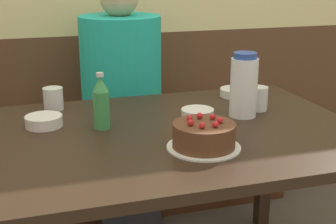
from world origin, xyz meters
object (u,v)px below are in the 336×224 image
(water_pitcher, at_px, (244,86))
(bowl_soup_white, at_px, (197,113))
(bowl_rice_small, at_px, (235,92))
(bench_seat, at_px, (120,170))
(glass_water_tall, at_px, (258,98))
(person_teal_shirt, at_px, (121,104))
(bowl_side_dish, at_px, (44,121))
(soju_bottle, at_px, (101,102))
(birthday_cake, at_px, (204,136))
(glass_shot_small, at_px, (53,99))

(water_pitcher, height_order, bowl_soup_white, water_pitcher)
(water_pitcher, relative_size, bowl_rice_small, 1.81)
(bench_seat, bearing_deg, glass_water_tall, -59.02)
(bowl_rice_small, distance_m, person_teal_shirt, 0.60)
(glass_water_tall, bearing_deg, bowl_side_dish, 176.78)
(water_pitcher, bearing_deg, glass_water_tall, 29.85)
(bowl_soup_white, height_order, bowl_rice_small, bowl_rice_small)
(bench_seat, relative_size, water_pitcher, 7.42)
(soju_bottle, distance_m, bowl_soup_white, 0.38)
(birthday_cake, xyz_separation_m, bowl_rice_small, (0.36, 0.53, -0.02))
(bench_seat, xyz_separation_m, bowl_rice_small, (0.43, -0.49, 0.53))
(water_pitcher, distance_m, glass_shot_small, 0.75)
(glass_water_tall, height_order, glass_shot_small, glass_water_tall)
(person_teal_shirt, bearing_deg, bowl_soup_white, 15.56)
(bench_seat, distance_m, birthday_cake, 1.16)
(water_pitcher, bearing_deg, bowl_side_dish, 172.29)
(birthday_cake, bearing_deg, bowl_soup_white, 72.74)
(birthday_cake, xyz_separation_m, glass_water_tall, (0.35, 0.32, 0.01))
(birthday_cake, distance_m, soju_bottle, 0.40)
(water_pitcher, relative_size, glass_shot_small, 2.75)
(bowl_rice_small, bearing_deg, water_pitcher, -109.61)
(soju_bottle, bearing_deg, bench_seat, 74.66)
(bench_seat, relative_size, glass_shot_small, 20.42)
(bowl_rice_small, relative_size, bowl_side_dish, 1.03)
(person_teal_shirt, bearing_deg, water_pitcher, 27.13)
(bench_seat, bearing_deg, bowl_soup_white, -76.93)
(bowl_side_dish, bearing_deg, soju_bottle, -22.52)
(glass_shot_small, bearing_deg, bowl_rice_small, -2.57)
(birthday_cake, height_order, person_teal_shirt, person_teal_shirt)
(glass_shot_small, bearing_deg, water_pitcher, -23.70)
(birthday_cake, xyz_separation_m, person_teal_shirt, (-0.08, 0.92, -0.15))
(water_pitcher, height_order, glass_water_tall, water_pitcher)
(glass_shot_small, bearing_deg, glass_water_tall, -17.68)
(birthday_cake, relative_size, bowl_rice_small, 1.73)
(bench_seat, bearing_deg, birthday_cake, -86.07)
(water_pitcher, height_order, bowl_side_dish, water_pitcher)
(soju_bottle, distance_m, bowl_rice_small, 0.68)
(bowl_side_dish, bearing_deg, glass_shot_small, 76.35)
(glass_water_tall, height_order, person_teal_shirt, person_teal_shirt)
(bowl_rice_small, height_order, bowl_side_dish, bowl_side_dish)
(bowl_soup_white, relative_size, bowl_side_dish, 0.95)
(birthday_cake, distance_m, glass_water_tall, 0.47)
(birthday_cake, height_order, glass_shot_small, birthday_cake)
(birthday_cake, xyz_separation_m, soju_bottle, (-0.27, 0.28, 0.05))
(glass_water_tall, relative_size, glass_shot_small, 1.06)
(water_pitcher, xyz_separation_m, bowl_soup_white, (-0.17, 0.04, -0.10))
(water_pitcher, xyz_separation_m, person_teal_shirt, (-0.34, 0.66, -0.23))
(glass_water_tall, distance_m, person_teal_shirt, 0.76)
(soju_bottle, relative_size, glass_shot_small, 2.26)
(glass_water_tall, distance_m, glass_shot_small, 0.81)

